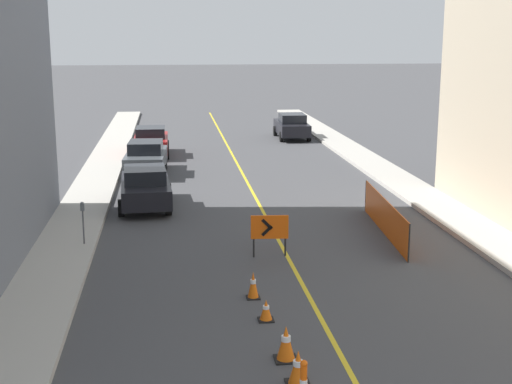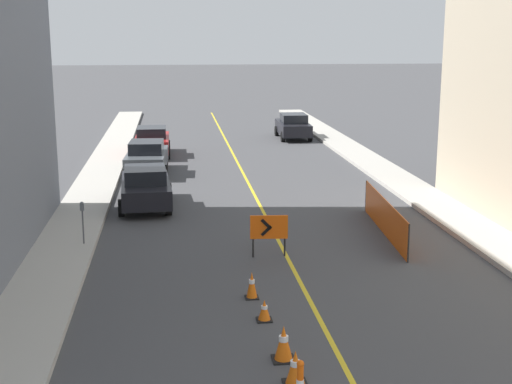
% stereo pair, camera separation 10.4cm
% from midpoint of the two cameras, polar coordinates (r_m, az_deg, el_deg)
% --- Properties ---
extents(lane_stripe, '(0.12, 55.08, 0.01)m').
position_cam_midpoint_polar(lane_stripe, '(33.39, -0.84, 1.31)').
color(lane_stripe, gold).
rests_on(lane_stripe, ground_plane).
extents(sidewalk_left, '(1.88, 55.08, 0.16)m').
position_cam_midpoint_polar(sidewalk_left, '(33.38, -12.38, 1.14)').
color(sidewalk_left, '#ADA89E').
rests_on(sidewalk_left, ground_plane).
extents(sidewalk_right, '(1.88, 55.08, 0.16)m').
position_cam_midpoint_polar(sidewalk_right, '(34.70, 10.26, 1.67)').
color(sidewalk_right, '#ADA89E').
rests_on(sidewalk_right, ground_plane).
extents(traffic_cone_third, '(0.46, 0.46, 0.69)m').
position_cam_midpoint_polar(traffic_cone_third, '(13.90, 3.39, -13.88)').
color(traffic_cone_third, black).
rests_on(traffic_cone_third, ground_plane).
extents(traffic_cone_fourth, '(0.47, 0.47, 0.74)m').
position_cam_midpoint_polar(traffic_cone_fourth, '(14.82, 2.43, -11.99)').
color(traffic_cone_fourth, black).
rests_on(traffic_cone_fourth, ground_plane).
extents(traffic_cone_fifth, '(0.36, 0.36, 0.50)m').
position_cam_midpoint_polar(traffic_cone_fifth, '(16.75, 0.85, -9.45)').
color(traffic_cone_fifth, black).
rests_on(traffic_cone_fifth, ground_plane).
extents(traffic_cone_farthest, '(0.34, 0.34, 0.69)m').
position_cam_midpoint_polar(traffic_cone_farthest, '(18.05, -0.17, -7.46)').
color(traffic_cone_farthest, black).
rests_on(traffic_cone_farthest, ground_plane).
extents(arrow_barricade_primary, '(1.12, 0.14, 1.27)m').
position_cam_midpoint_polar(arrow_barricade_primary, '(21.16, 1.18, -2.93)').
color(arrow_barricade_primary, '#EF560C').
rests_on(arrow_barricade_primary, ground_plane).
extents(safety_mesh_fence, '(0.49, 6.25, 1.17)m').
position_cam_midpoint_polar(safety_mesh_fence, '(24.04, 10.38, -1.95)').
color(safety_mesh_fence, '#EF560C').
rests_on(safety_mesh_fence, ground_plane).
extents(parked_car_curb_near, '(2.03, 4.39, 1.59)m').
position_cam_midpoint_polar(parked_car_curb_near, '(27.47, -8.71, 0.39)').
color(parked_car_curb_near, black).
rests_on(parked_car_curb_near, ground_plane).
extents(parked_car_curb_mid, '(2.01, 4.38, 1.59)m').
position_cam_midpoint_polar(parked_car_curb_mid, '(34.14, -8.64, 2.77)').
color(parked_car_curb_mid, '#474C51').
rests_on(parked_car_curb_mid, ground_plane).
extents(parked_car_curb_far, '(1.93, 4.31, 1.59)m').
position_cam_midpoint_polar(parked_car_curb_far, '(39.24, -8.24, 4.05)').
color(parked_car_curb_far, maroon).
rests_on(parked_car_curb_far, ground_plane).
extents(parked_car_opposite_side, '(1.94, 4.34, 1.59)m').
position_cam_midpoint_polar(parked_car_opposite_side, '(45.32, 3.06, 5.29)').
color(parked_car_opposite_side, black).
rests_on(parked_car_opposite_side, ground_plane).
extents(parking_meter_near_curb, '(0.12, 0.11, 1.33)m').
position_cam_midpoint_polar(parking_meter_near_curb, '(22.51, -13.59, -1.72)').
color(parking_meter_near_curb, '#4C4C51').
rests_on(parking_meter_near_curb, sidewalk_left).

